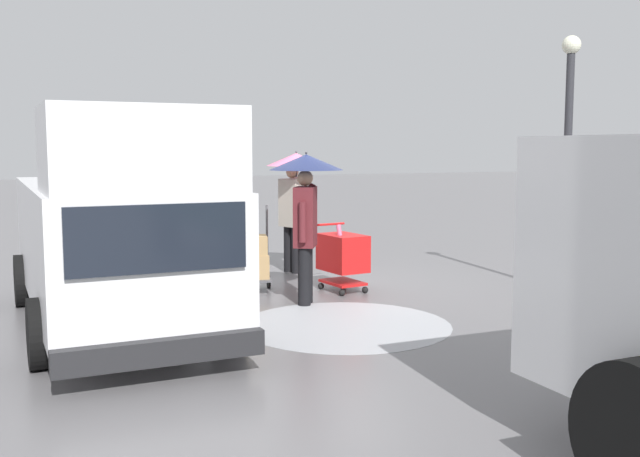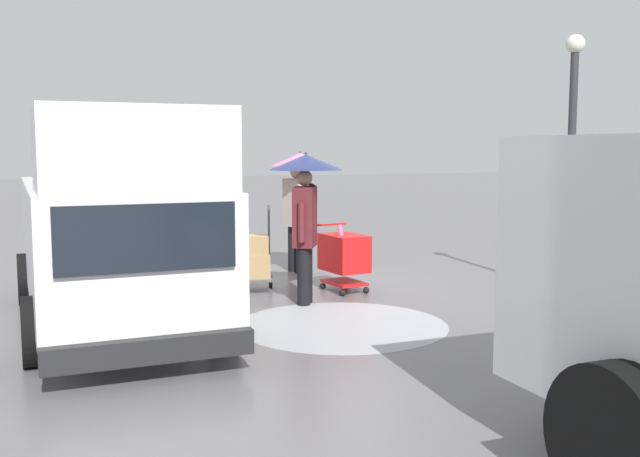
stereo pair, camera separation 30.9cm
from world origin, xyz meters
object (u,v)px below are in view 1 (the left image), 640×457
cargo_van_parked_right (116,233)px  shopping_cart_vendor (343,255)px  hand_dolly_boxes (254,259)px  street_lamp (568,136)px  pedestrian_black_side (295,183)px  pedestrian_pink_side (306,192)px

cargo_van_parked_right → shopping_cart_vendor: cargo_van_parked_right is taller
cargo_van_parked_right → shopping_cart_vendor: size_ratio=5.15×
shopping_cart_vendor → hand_dolly_boxes: size_ratio=0.79×
street_lamp → shopping_cart_vendor: bearing=-23.9°
cargo_van_parked_right → pedestrian_black_side: bearing=-140.6°
pedestrian_black_side → street_lamp: street_lamp is taller
pedestrian_pink_side → street_lamp: 4.10m
shopping_cart_vendor → street_lamp: (-3.10, 1.37, 1.80)m
cargo_van_parked_right → hand_dolly_boxes: (-2.24, -1.46, -0.67)m
shopping_cart_vendor → pedestrian_black_side: size_ratio=0.49×
cargo_van_parked_right → street_lamp: bearing=176.7°
cargo_van_parked_right → pedestrian_pink_side: (-2.66, -0.42, 0.41)m
cargo_van_parked_right → shopping_cart_vendor: 3.70m
shopping_cart_vendor → hand_dolly_boxes: hand_dolly_boxes is taller
cargo_van_parked_right → pedestrian_pink_side: cargo_van_parked_right is taller
pedestrian_pink_side → pedestrian_black_side: bearing=-108.2°
cargo_van_parked_right → street_lamp: (-6.61, 0.38, 1.19)m
shopping_cart_vendor → pedestrian_pink_side: size_ratio=0.49×
pedestrian_black_side → hand_dolly_boxes: bearing=48.5°
shopping_cart_vendor → pedestrian_black_side: 2.11m
pedestrian_black_side → shopping_cart_vendor: bearing=91.8°
shopping_cart_vendor → street_lamp: street_lamp is taller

